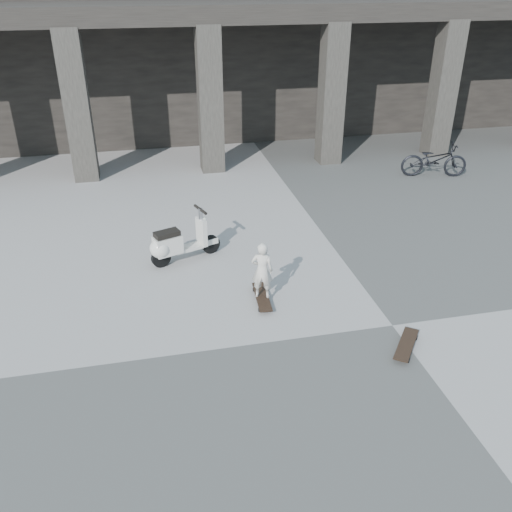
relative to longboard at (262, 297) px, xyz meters
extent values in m
plane|color=#474745|center=(1.96, -1.21, -0.08)|extent=(90.00, 90.00, 0.00)
cube|color=black|center=(1.96, 12.79, 2.92)|extent=(28.00, 6.00, 6.00)
cube|color=black|center=(1.96, 8.39, 4.12)|extent=(28.00, 2.80, 0.50)
cube|color=#2B2924|center=(-3.39, 7.29, 1.92)|extent=(0.65, 0.65, 4.00)
cube|color=#2B2924|center=(0.18, 7.29, 1.92)|extent=(0.65, 0.65, 4.00)
cube|color=#2B2924|center=(3.75, 7.29, 1.92)|extent=(0.65, 0.65, 4.00)
cube|color=#2B2924|center=(7.32, 7.29, 1.92)|extent=(0.65, 0.65, 4.00)
cube|color=black|center=(0.00, 0.00, 0.01)|extent=(0.29, 0.99, 0.02)
cube|color=#B2B2B7|center=(0.02, 0.34, -0.03)|extent=(0.21, 0.07, 0.03)
cube|color=#B2B2B7|center=(-0.02, -0.34, -0.03)|extent=(0.21, 0.07, 0.03)
cylinder|color=black|center=(-0.08, 0.35, -0.04)|extent=(0.04, 0.07, 0.07)
cylinder|color=black|center=(0.12, 0.33, -0.04)|extent=(0.04, 0.07, 0.07)
cylinder|color=black|center=(-0.12, -0.33, -0.04)|extent=(0.04, 0.07, 0.07)
cylinder|color=black|center=(0.08, -0.35, -0.04)|extent=(0.04, 0.07, 0.07)
cube|color=black|center=(1.89, -1.85, 0.02)|extent=(0.73, 0.85, 0.02)
cube|color=#B2B2B7|center=(2.08, -1.60, -0.03)|extent=(0.19, 0.17, 0.03)
cube|color=#B2B2B7|center=(1.70, -2.09, -0.03)|extent=(0.19, 0.17, 0.03)
cylinder|color=black|center=(2.00, -1.53, -0.04)|extent=(0.07, 0.08, 0.08)
cylinder|color=black|center=(2.16, -1.66, -0.04)|extent=(0.07, 0.08, 0.08)
cylinder|color=black|center=(1.62, -2.03, -0.04)|extent=(0.07, 0.08, 0.08)
cylinder|color=black|center=(1.78, -2.16, -0.04)|extent=(0.07, 0.08, 0.08)
imported|color=beige|center=(0.00, 0.00, 0.55)|extent=(0.45, 0.37, 1.06)
cylinder|color=black|center=(-0.63, 2.04, 0.12)|extent=(0.40, 0.23, 0.39)
cylinder|color=black|center=(-1.68, 1.66, 0.12)|extent=(0.40, 0.23, 0.39)
cube|color=beige|center=(-1.13, 1.86, 0.18)|extent=(0.64, 0.44, 0.07)
cube|color=beige|center=(-1.52, 1.72, 0.36)|extent=(0.61, 0.48, 0.37)
sphere|color=beige|center=(-1.68, 1.66, 0.33)|extent=(0.41, 0.41, 0.41)
cube|color=black|center=(-1.52, 1.72, 0.61)|extent=(0.55, 0.41, 0.10)
cube|color=beige|center=(-0.81, 1.97, 0.46)|extent=(0.21, 0.35, 0.57)
cube|color=beige|center=(-0.63, 2.04, 0.20)|extent=(0.32, 0.23, 0.12)
cylinder|color=#B2B2B7|center=(-0.81, 1.97, 0.82)|extent=(0.11, 0.11, 0.29)
cylinder|color=black|center=(-0.81, 1.97, 0.95)|extent=(0.22, 0.48, 0.06)
sphere|color=white|center=(-0.76, 1.99, 0.71)|extent=(0.12, 0.12, 0.12)
imported|color=black|center=(6.24, 5.38, 0.40)|extent=(1.93, 1.06, 0.96)
camera|label=1|loc=(-1.86, -7.99, 5.21)|focal=38.00mm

